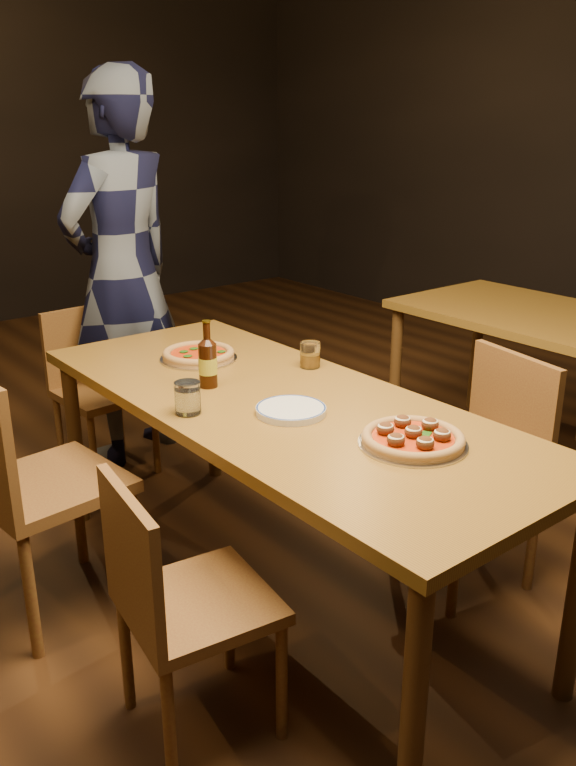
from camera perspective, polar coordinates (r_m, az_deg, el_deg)
ground at (r=2.83m, az=-0.66°, el=-15.57°), size 9.00×9.00×0.00m
room_shell at (r=2.32m, az=-0.85°, el=25.20°), size 9.00×9.00×9.00m
table_main at (r=2.50m, az=-0.72°, el=-2.76°), size 0.80×2.00×0.75m
chair_main_nw at (r=2.10m, az=-6.83°, el=-16.19°), size 0.43×0.43×0.81m
chair_main_sw at (r=2.64m, az=-17.79°, el=-7.25°), size 0.49×0.49×0.96m
chair_main_e at (r=2.76m, az=13.48°, el=-6.45°), size 0.48×0.48×0.89m
chair_end at (r=3.62m, az=-13.89°, el=-0.66°), size 0.41×0.41×0.82m
pizza_meatball at (r=2.16m, az=9.53°, el=-4.15°), size 0.31×0.31×0.06m
pizza_margherita at (r=2.90m, az=-6.85°, el=2.18°), size 0.30×0.30×0.04m
plate_stack at (r=2.35m, az=0.23°, el=-2.10°), size 0.22×0.22×0.02m
beer_bottle at (r=2.58m, az=-6.14°, el=1.47°), size 0.06×0.06×0.23m
water_glass at (r=2.36m, az=-7.67°, el=-1.13°), size 0.08×0.08×0.10m
amber_glass at (r=2.78m, az=1.70°, el=2.17°), size 0.08×0.08×0.09m
diner at (r=3.67m, az=-12.51°, el=8.16°), size 0.78×0.62×1.86m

